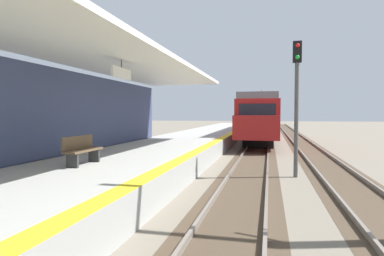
# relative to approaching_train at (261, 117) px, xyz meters

# --- Properties ---
(station_platform) EXTENTS (5.00, 80.00, 0.91)m
(station_platform) POSITION_rel_approaching_train_xyz_m (-4.40, -16.83, -1.73)
(station_platform) COLOR #A8A8A3
(station_platform) RESTS_ON ground
(station_building_with_canopy) EXTENTS (4.85, 24.00, 4.43)m
(station_building_with_canopy) POSITION_rel_approaching_train_xyz_m (-6.20, -21.67, 0.48)
(station_building_with_canopy) COLOR #4C4C4C
(station_building_with_canopy) RESTS_ON ground
(track_pair_nearest_platform) EXTENTS (2.34, 120.00, 0.16)m
(track_pair_nearest_platform) POSITION_rel_approaching_train_xyz_m (-0.00, -12.83, -2.13)
(track_pair_nearest_platform) COLOR #4C3D2D
(track_pair_nearest_platform) RESTS_ON ground
(track_pair_middle) EXTENTS (2.34, 120.00, 0.16)m
(track_pair_middle) POSITION_rel_approaching_train_xyz_m (3.40, -12.83, -2.13)
(track_pair_middle) COLOR #4C3D2D
(track_pair_middle) RESTS_ON ground
(approaching_train) EXTENTS (2.93, 19.60, 4.76)m
(approaching_train) POSITION_rel_approaching_train_xyz_m (0.00, 0.00, 0.00)
(approaching_train) COLOR maroon
(approaching_train) RESTS_ON ground
(rail_signal_post) EXTENTS (0.32, 0.34, 5.20)m
(rail_signal_post) POSITION_rel_approaching_train_xyz_m (1.78, -16.78, 1.02)
(rail_signal_post) COLOR #4C4C4C
(rail_signal_post) RESTS_ON ground
(platform_bench) EXTENTS (0.45, 1.60, 0.88)m
(platform_bench) POSITION_rel_approaching_train_xyz_m (-4.79, -21.04, -0.80)
(platform_bench) COLOR brown
(platform_bench) RESTS_ON station_platform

